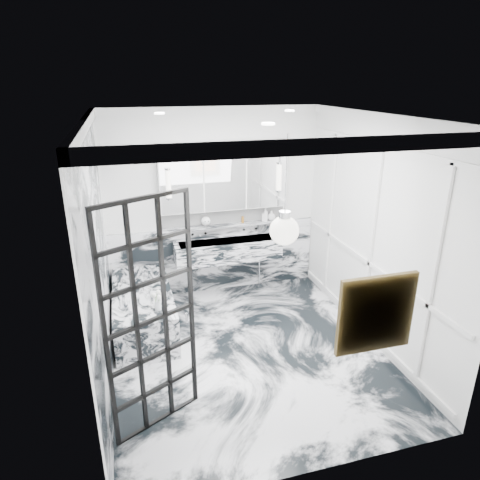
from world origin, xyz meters
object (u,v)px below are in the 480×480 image
object	(u,v)px
mirror_cabinet	(224,176)
crittall_door	(151,321)
trough_sink	(228,250)
bathtub	(143,310)

from	to	relation	value
mirror_cabinet	crittall_door	bearing A→B (deg)	-116.77
trough_sink	bathtub	distance (m)	1.55
mirror_cabinet	bathtub	distance (m)	2.20
trough_sink	mirror_cabinet	size ratio (longest dim) A/B	0.84
mirror_cabinet	bathtub	bearing A→B (deg)	-147.94
crittall_door	mirror_cabinet	size ratio (longest dim) A/B	1.19
crittall_door	trough_sink	size ratio (longest dim) A/B	1.41
trough_sink	bathtub	xyz separation A→B (m)	(-1.33, -0.66, -0.45)
crittall_door	trough_sink	distance (m)	2.76
trough_sink	bathtub	bearing A→B (deg)	-153.52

